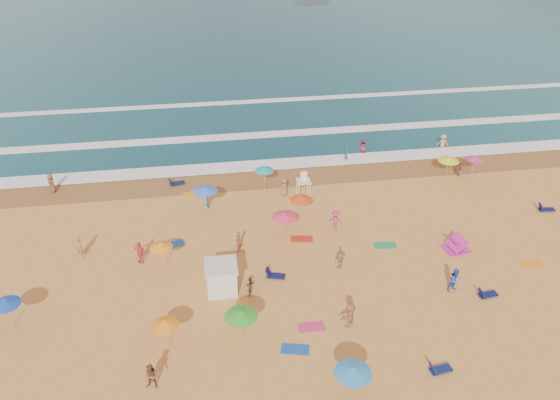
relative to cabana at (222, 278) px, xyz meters
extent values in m
plane|color=gold|center=(3.29, 2.72, -1.00)|extent=(220.00, 220.00, 0.00)
cube|color=#0C4756|center=(3.29, 86.72, -1.00)|extent=(220.00, 140.00, 0.18)
plane|color=olive|center=(3.29, 15.22, -0.99)|extent=(220.00, 220.00, 0.00)
cube|color=white|center=(3.29, 17.72, -0.90)|extent=(200.00, 2.20, 0.05)
cube|color=white|center=(3.29, 24.72, -0.90)|extent=(200.00, 1.60, 0.05)
cube|color=white|center=(3.29, 34.72, -0.90)|extent=(200.00, 1.20, 0.05)
cube|color=silver|center=(0.00, 0.00, 0.00)|extent=(2.00, 2.00, 2.00)
cube|color=silver|center=(0.00, 0.00, 1.06)|extent=(2.20, 2.20, 0.12)
imported|color=black|center=(1.90, -0.30, -0.51)|extent=(0.87, 1.92, 0.97)
cone|color=orange|center=(-3.56, -4.77, 0.92)|extent=(1.68, 1.68, 0.35)
cone|color=#3768FA|center=(-0.72, 10.17, 1.23)|extent=(2.05, 2.05, 0.35)
cone|color=#E5325E|center=(5.18, 5.56, 1.05)|extent=(1.98, 1.98, 0.35)
cone|color=blue|center=(-13.41, -1.48, 0.93)|extent=(1.79, 1.79, 0.35)
cone|color=#15A8AE|center=(4.57, 12.91, 1.25)|extent=(1.68, 1.68, 0.35)
cone|color=#E34317|center=(6.83, 7.49, 1.31)|extent=(1.79, 1.79, 0.35)
cone|color=orange|center=(-4.08, 3.04, 1.02)|extent=(1.65, 1.65, 0.35)
cone|color=#2D8CCE|center=(6.45, -10.08, 1.15)|extent=(2.04, 2.04, 0.35)
cone|color=#E6FF1A|center=(21.72, 12.89, 0.93)|extent=(1.91, 1.91, 0.35)
cone|color=green|center=(0.92, -4.97, 1.21)|extent=(2.02, 2.02, 0.35)
cone|color=#CF2E84|center=(23.98, 12.34, 1.18)|extent=(1.63, 1.63, 0.35)
cube|color=#0E1348|center=(3.84, 0.70, -0.83)|extent=(1.41, 0.92, 0.34)
cube|color=#101D52|center=(12.07, -9.09, -0.83)|extent=(1.37, 0.75, 0.34)
cube|color=#0F164E|center=(17.82, -3.40, -0.83)|extent=(1.36, 0.72, 0.34)
cube|color=#0F134E|center=(27.80, 6.01, -0.83)|extent=(1.36, 0.71, 0.34)
cube|color=#0E1746|center=(-3.27, 15.22, -0.83)|extent=(1.39, 0.83, 0.34)
cube|color=blue|center=(-3.51, 5.79, -0.98)|extent=(1.88, 1.31, 0.03)
cube|color=orange|center=(-1.88, 13.33, -0.98)|extent=(1.87, 1.29, 0.03)
cube|color=#CE3066|center=(5.37, -4.48, -0.98)|extent=(1.71, 0.89, 0.03)
cube|color=#AF2D15|center=(6.52, 5.08, -0.98)|extent=(1.82, 1.12, 0.03)
cube|color=#1D48B5|center=(4.03, -6.16, -0.98)|extent=(1.86, 1.25, 0.03)
cube|color=#228B5A|center=(12.72, 3.29, -0.98)|extent=(1.77, 1.02, 0.03)
cube|color=orange|center=(22.68, -0.62, -0.98)|extent=(1.71, 0.88, 0.03)
imported|color=tan|center=(8.60, 1.13, -0.17)|extent=(1.06, 0.75, 1.67)
imported|color=#2873BD|center=(-0.58, 10.79, -0.25)|extent=(0.92, 1.11, 1.49)
imported|color=#A06A4A|center=(6.20, 11.95, -0.18)|extent=(0.92, 0.95, 1.65)
imported|color=#BE2F52|center=(15.28, 18.96, -0.32)|extent=(1.14, 1.09, 1.85)
imported|color=blue|center=(15.75, -2.44, -0.10)|extent=(1.03, 0.89, 1.81)
imported|color=tan|center=(7.79, -4.62, -0.13)|extent=(1.52, 1.49, 1.74)
imported|color=brown|center=(-14.27, 15.60, -0.10)|extent=(0.73, 0.97, 1.80)
imported|color=brown|center=(1.48, 4.30, -0.16)|extent=(0.65, 0.73, 1.68)
imported|color=#A6674C|center=(22.94, 13.19, -0.16)|extent=(0.83, 1.62, 1.67)
imported|color=#B52D54|center=(9.42, 6.08, -0.16)|extent=(1.25, 1.01, 1.68)
imported|color=#214F9D|center=(13.29, 17.72, -0.44)|extent=(0.50, 0.66, 1.62)
imported|color=#A1734A|center=(-10.21, 5.23, -0.14)|extent=(0.73, 0.74, 1.72)
imported|color=#E0385F|center=(-5.77, 3.98, -0.11)|extent=(1.12, 0.92, 1.79)
imported|color=tan|center=(23.79, 18.73, -0.31)|extent=(1.34, 0.97, 1.88)
imported|color=brown|center=(-4.32, -7.77, -0.13)|extent=(1.01, 0.89, 1.74)
camera|label=1|loc=(-0.34, -29.22, 23.95)|focal=35.00mm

